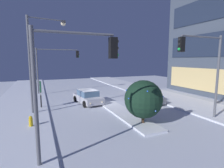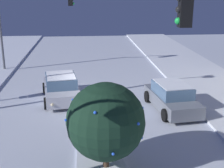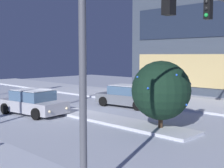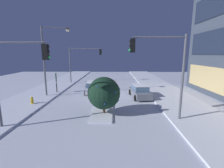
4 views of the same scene
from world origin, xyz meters
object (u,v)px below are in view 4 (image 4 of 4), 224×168
street_lamp_arched (51,52)px  parking_info_sign (56,80)px  traffic_light_corner_near_left (83,58)px  car_far (140,92)px  car_near (93,87)px  traffic_light_corner_near_right (16,69)px  traffic_light_corner_far_right (163,62)px  decorated_tree_median (104,93)px  fire_hydrant (32,101)px

street_lamp_arched → parking_info_sign: bearing=86.6°
traffic_light_corner_near_left → car_far: bearing=-47.5°
car_near → traffic_light_corner_near_right: size_ratio=0.75×
car_far → parking_info_sign: parking_info_sign is taller
car_far → parking_info_sign: (-1.86, -10.81, 1.01)m
car_near → street_lamp_arched: (1.88, -4.64, 4.69)m
traffic_light_corner_far_right → parking_info_sign: bearing=-37.0°
traffic_light_corner_near_right → traffic_light_corner_far_right: 10.17m
street_lamp_arched → decorated_tree_median: bearing=-49.8°
car_far → traffic_light_corner_near_right: bearing=124.4°
traffic_light_corner_far_right → traffic_light_corner_near_left: 18.66m
car_far → fire_hydrant: 11.97m
traffic_light_corner_near_left → fire_hydrant: 13.60m
car_far → parking_info_sign: 11.01m
car_near → fire_hydrant: size_ratio=5.24×
car_near → traffic_light_corner_near_left: bearing=-167.7°
parking_info_sign → traffic_light_corner_near_right: bearing=-95.0°
car_far → street_lamp_arched: street_lamp_arched is taller
car_near → fire_hydrant: (5.37, -5.51, -0.29)m
traffic_light_corner_near_left → street_lamp_arched: street_lamp_arched is taller
parking_info_sign → car_far: bearing=-22.0°
traffic_light_corner_near_right → traffic_light_corner_far_right: traffic_light_corner_far_right is taller
street_lamp_arched → parking_info_sign: (-1.50, -0.13, -3.68)m
fire_hydrant → traffic_light_corner_far_right: bearing=73.6°
parking_info_sign → decorated_tree_median: (7.42, 6.85, 0.18)m
street_lamp_arched → fire_hydrant: size_ratio=9.52×
traffic_light_corner_far_right → decorated_tree_median: 5.32m
decorated_tree_median → car_near: bearing=-165.0°
traffic_light_corner_near_left → parking_info_sign: (7.67, -2.09, -2.76)m
traffic_light_corner_far_right → fire_hydrant: 13.23m
car_far → traffic_light_corner_far_right: bearing=177.8°
car_near → fire_hydrant: bearing=-53.7°
car_near → traffic_light_corner_far_right: traffic_light_corner_far_right is taller
traffic_light_corner_near_right → parking_info_sign: 10.52m
street_lamp_arched → fire_hydrant: bearing=-112.5°
car_far → street_lamp_arched: size_ratio=0.54×
car_near → traffic_light_corner_near_left: 8.64m
parking_info_sign → decorated_tree_median: size_ratio=0.82×
traffic_light_corner_near_right → decorated_tree_median: 6.62m
car_near → parking_info_sign: 4.89m
traffic_light_corner_near_right → street_lamp_arched: (-8.64, -1.15, 1.17)m
fire_hydrant → parking_info_sign: parking_info_sign is taller
street_lamp_arched → fire_hydrant: street_lamp_arched is taller
car_far → decorated_tree_median: size_ratio=1.38×
fire_hydrant → parking_info_sign: (-4.99, 0.74, 1.30)m
car_far → traffic_light_corner_near_left: size_ratio=0.72×
traffic_light_corner_far_right → parking_info_sign: traffic_light_corner_far_right is taller
traffic_light_corner_near_right → street_lamp_arched: 8.79m
traffic_light_corner_far_right → fire_hydrant: traffic_light_corner_far_right is taller
traffic_light_corner_near_left → traffic_light_corner_near_right: bearing=-92.6°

